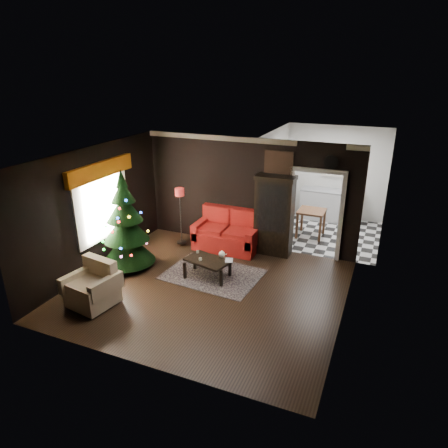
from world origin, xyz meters
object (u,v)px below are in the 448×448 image
at_px(armchair, 91,284).
at_px(coffee_table, 207,268).
at_px(curio_cabinet, 274,217).
at_px(teapot, 222,254).
at_px(wall_clock, 331,162).
at_px(loveseat, 227,230).
at_px(kitchen_table, 311,223).
at_px(christmas_tree, 126,224).
at_px(floor_lamp, 181,216).

distance_m(armchair, coffee_table, 2.47).
relative_size(curio_cabinet, coffee_table, 2.01).
xyz_separation_m(teapot, wall_clock, (1.91, 1.76, 1.86)).
bearing_deg(armchair, coffee_table, 59.19).
bearing_deg(loveseat, wall_clock, 9.66).
relative_size(coffee_table, kitchen_table, 1.26).
xyz_separation_m(loveseat, christmas_tree, (-1.75, -1.78, 0.55)).
xyz_separation_m(armchair, kitchen_table, (3.20, 5.12, -0.09)).
bearing_deg(coffee_table, christmas_tree, -174.19).
bearing_deg(wall_clock, loveseat, -170.34).
bearing_deg(wall_clock, kitchen_table, 113.75).
height_order(loveseat, kitchen_table, loveseat).
bearing_deg(armchair, teapot, 58.31).
xyz_separation_m(armchair, teapot, (1.84, 2.11, 0.06)).
bearing_deg(floor_lamp, wall_clock, 11.55).
bearing_deg(floor_lamp, teapot, -33.36).
relative_size(armchair, teapot, 5.11).
bearing_deg(wall_clock, floor_lamp, -168.45).
bearing_deg(loveseat, kitchen_table, 42.51).
bearing_deg(armchair, floor_lamp, 94.86).
distance_m(armchair, kitchen_table, 6.04).
bearing_deg(christmas_tree, wall_clock, 28.04).
bearing_deg(loveseat, teapot, -72.21).
height_order(wall_clock, kitchen_table, wall_clock).
xyz_separation_m(curio_cabinet, armchair, (-2.55, -3.69, -0.49)).
bearing_deg(loveseat, coffee_table, -83.24).
xyz_separation_m(coffee_table, teapot, (0.25, 0.23, 0.29)).
relative_size(floor_lamp, teapot, 8.85).
bearing_deg(coffee_table, loveseat, 96.76).
height_order(christmas_tree, wall_clock, wall_clock).
distance_m(loveseat, curio_cabinet, 1.25).
bearing_deg(curio_cabinet, teapot, -114.31).
distance_m(armchair, teapot, 2.80).
distance_m(loveseat, floor_lamp, 1.24).
height_order(curio_cabinet, floor_lamp, curio_cabinet).
distance_m(teapot, wall_clock, 3.20).
height_order(armchair, kitchen_table, armchair).
bearing_deg(coffee_table, wall_clock, 42.59).
bearing_deg(coffee_table, kitchen_table, 63.53).
bearing_deg(curio_cabinet, floor_lamp, -166.90).
bearing_deg(floor_lamp, coffee_table, -43.54).
height_order(floor_lamp, kitchen_table, floor_lamp).
bearing_deg(curio_cabinet, loveseat, -169.17).
xyz_separation_m(curio_cabinet, christmas_tree, (-2.90, -2.00, 0.10)).
height_order(floor_lamp, wall_clock, wall_clock).
xyz_separation_m(wall_clock, kitchen_table, (-0.55, 1.25, -2.00)).
xyz_separation_m(christmas_tree, kitchen_table, (3.55, 3.43, -0.68)).
height_order(coffee_table, kitchen_table, kitchen_table).
distance_m(floor_lamp, coffee_table, 1.94).
bearing_deg(kitchen_table, wall_clock, -66.25).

